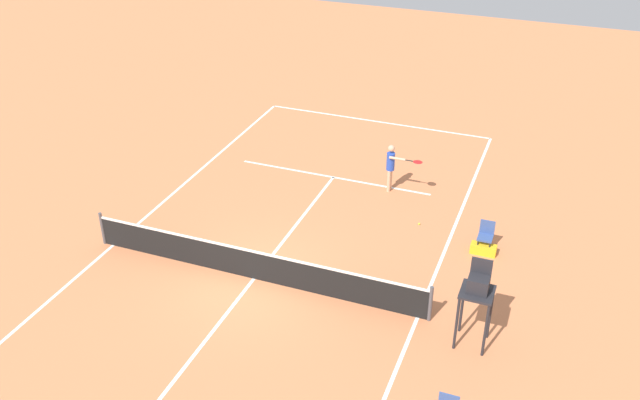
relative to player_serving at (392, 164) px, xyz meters
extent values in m
plane|color=#D37A4C|center=(2.18, 6.35, -1.02)|extent=(60.00, 60.00, 0.00)
cube|color=white|center=(2.18, -5.54, -1.02)|extent=(9.51, 0.10, 0.01)
cube|color=white|center=(-2.57, 6.35, -1.02)|extent=(0.10, 23.79, 0.01)
cube|color=white|center=(6.94, 6.35, -1.02)|extent=(0.10, 23.79, 0.01)
cube|color=white|center=(2.18, -0.19, -1.02)|extent=(7.13, 0.10, 0.01)
cube|color=white|center=(2.18, 6.35, -1.02)|extent=(0.10, 13.08, 0.01)
cylinder|color=#4C4C51|center=(-2.87, 6.35, -0.49)|extent=(0.10, 0.10, 1.07)
cylinder|color=#4C4C51|center=(7.24, 6.35, -0.49)|extent=(0.10, 0.10, 1.07)
cube|color=black|center=(2.18, 6.35, -0.57)|extent=(10.11, 0.03, 0.91)
cube|color=white|center=(2.18, 6.35, -0.09)|extent=(10.11, 0.04, 0.06)
cylinder|color=#D8A884|center=(0.05, -0.11, -0.62)|extent=(0.12, 0.12, 0.80)
cylinder|color=#D8A884|center=(0.05, 0.09, -0.62)|extent=(0.12, 0.12, 0.80)
cylinder|color=#2647B7|center=(0.05, -0.01, 0.09)|extent=(0.28, 0.28, 0.63)
sphere|color=#D8A884|center=(0.05, -0.01, 0.58)|extent=(0.23, 0.23, 0.23)
cylinder|color=#D8A884|center=(0.05, -0.19, 0.12)|extent=(0.09, 0.09, 0.56)
cylinder|color=#D8A884|center=(-0.23, 0.18, 0.33)|extent=(0.56, 0.09, 0.09)
cylinder|color=black|center=(-0.63, 0.18, 0.33)|extent=(0.26, 0.04, 0.04)
ellipsoid|color=red|center=(-0.92, 0.18, 0.33)|extent=(0.32, 0.28, 0.04)
sphere|color=#CCE033|center=(-1.49, 1.85, -0.99)|extent=(0.07, 0.07, 0.07)
cylinder|color=#232328|center=(-4.39, 7.18, -0.25)|extent=(0.07, 0.07, 1.55)
cylinder|color=#232328|center=(-3.69, 7.18, -0.25)|extent=(0.07, 0.07, 1.55)
cylinder|color=#232328|center=(-4.39, 6.48, -0.25)|extent=(0.07, 0.07, 1.55)
cylinder|color=#232328|center=(-3.69, 6.48, -0.25)|extent=(0.07, 0.07, 1.55)
cube|color=#232328|center=(-4.04, 6.83, 0.56)|extent=(0.80, 0.80, 0.06)
cube|color=#232328|center=(-4.04, 6.83, 0.79)|extent=(0.50, 0.44, 0.40)
cube|color=#232328|center=(-4.04, 6.63, 1.14)|extent=(0.50, 0.06, 0.50)
cylinder|color=#262626|center=(-3.83, 2.79, -0.80)|extent=(0.04, 0.04, 0.45)
cylinder|color=#262626|center=(-3.48, 2.79, -0.80)|extent=(0.04, 0.04, 0.45)
cylinder|color=#262626|center=(-3.83, 2.44, -0.80)|extent=(0.04, 0.04, 0.45)
cylinder|color=#262626|center=(-3.48, 2.44, -0.80)|extent=(0.04, 0.04, 0.45)
cube|color=#38518C|center=(-3.66, 2.62, -0.54)|extent=(0.44, 0.44, 0.06)
cube|color=#38518C|center=(-3.66, 2.40, -0.29)|extent=(0.44, 0.04, 0.44)
cube|color=yellow|center=(-3.66, 2.74, -0.87)|extent=(0.76, 0.32, 0.30)
camera|label=1|loc=(-5.32, 20.60, 10.78)|focal=39.12mm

